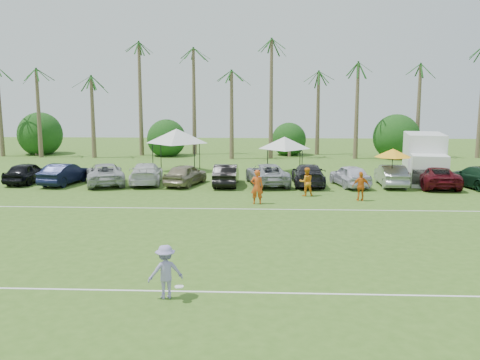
{
  "coord_description": "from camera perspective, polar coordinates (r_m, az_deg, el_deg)",
  "views": [
    {
      "loc": [
        3.68,
        -13.6,
        6.03
      ],
      "look_at": [
        2.37,
        13.74,
        1.6
      ],
      "focal_mm": 40.0,
      "sensor_mm": 36.0,
      "label": 1
    }
  ],
  "objects": [
    {
      "name": "parked_car_7",
      "position": [
        35.83,
        7.27,
        0.59
      ],
      "size": [
        2.07,
        4.95,
        1.43
      ],
      "primitive_type": "imported",
      "rotation": [
        0.0,
        0.0,
        3.15
      ],
      "color": "black",
      "rests_on": "ground"
    },
    {
      "name": "parked_car_9",
      "position": [
        36.61,
        15.8,
        0.49
      ],
      "size": [
        1.6,
        4.37,
        1.43
      ],
      "primitive_type": "imported",
      "rotation": [
        0.0,
        0.0,
        3.12
      ],
      "color": "gray",
      "rests_on": "ground"
    },
    {
      "name": "parked_car_6",
      "position": [
        35.73,
        2.91,
        0.62
      ],
      "size": [
        3.25,
        5.48,
        1.43
      ],
      "primitive_type": "imported",
      "rotation": [
        0.0,
        0.0,
        3.32
      ],
      "color": "#95989F",
      "rests_on": "ground"
    },
    {
      "name": "palm_tree_6",
      "position": [
        51.7,
        3.17,
        12.71
      ],
      "size": [
        2.4,
        2.4,
        10.9
      ],
      "color": "brown",
      "rests_on": "ground"
    },
    {
      "name": "parked_car_11",
      "position": [
        37.84,
        23.99,
        0.32
      ],
      "size": [
        3.18,
        5.27,
        1.43
      ],
      "primitive_type": "imported",
      "rotation": [
        0.0,
        0.0,
        3.4
      ],
      "color": "#14331F",
      "rests_on": "ground"
    },
    {
      "name": "frisbee_player",
      "position": [
        16.23,
        -7.95,
        -9.66
      ],
      "size": [
        1.19,
        0.94,
        1.62
      ],
      "rotation": [
        0.0,
        0.0,
        3.51
      ],
      "color": "#948AC4",
      "rests_on": "ground"
    },
    {
      "name": "parked_car_0",
      "position": [
        39.14,
        -21.74,
        0.73
      ],
      "size": [
        2.05,
        4.32,
        1.43
      ],
      "primitive_type": "imported",
      "rotation": [
        0.0,
        0.0,
        3.05
      ],
      "color": "black",
      "rests_on": "ground"
    },
    {
      "name": "parked_car_3",
      "position": [
        36.64,
        -9.96,
        0.71
      ],
      "size": [
        2.63,
        5.14,
        1.43
      ],
      "primitive_type": "imported",
      "rotation": [
        0.0,
        0.0,
        3.27
      ],
      "color": "silver",
      "rests_on": "ground"
    },
    {
      "name": "ground",
      "position": [
        15.32,
        -11.74,
        -14.18
      ],
      "size": [
        120.0,
        120.0,
        0.0
      ],
      "primitive_type": "plane",
      "color": "#3C621D",
      "rests_on": "ground"
    },
    {
      "name": "palm_tree_7",
      "position": [
        51.94,
        7.72,
        13.56
      ],
      "size": [
        2.4,
        2.4,
        11.9
      ],
      "color": "brown",
      "rests_on": "ground"
    },
    {
      "name": "market_umbrella",
      "position": [
        35.22,
        15.99,
        2.8
      ],
      "size": [
        2.33,
        2.33,
        2.59
      ],
      "color": "black",
      "rests_on": "ground"
    },
    {
      "name": "canopy_tent_left",
      "position": [
        41.8,
        -6.79,
        5.45
      ],
      "size": [
        4.83,
        4.83,
        3.91
      ],
      "color": "black",
      "rests_on": "ground"
    },
    {
      "name": "field_lines",
      "position": [
        22.72,
        -6.71,
        -6.24
      ],
      "size": [
        80.0,
        12.1,
        0.01
      ],
      "color": "white",
      "rests_on": "ground"
    },
    {
      "name": "sideline_player_c",
      "position": [
        31.07,
        12.78,
        -0.66
      ],
      "size": [
        0.99,
        0.45,
        1.67
      ],
      "primitive_type": "imported",
      "rotation": [
        0.0,
        0.0,
        3.18
      ],
      "color": "orange",
      "rests_on": "ground"
    },
    {
      "name": "bush_tree_1",
      "position": [
        53.65,
        -7.69,
        4.58
      ],
      "size": [
        4.0,
        4.0,
        4.0
      ],
      "color": "brown",
      "rests_on": "ground"
    },
    {
      "name": "palm_tree_4",
      "position": [
        52.19,
        -5.83,
        10.74
      ],
      "size": [
        2.4,
        2.4,
        8.9
      ],
      "color": "brown",
      "rests_on": "ground"
    },
    {
      "name": "palm_tree_1",
      "position": [
        55.64,
        -19.46,
        11.07
      ],
      "size": [
        2.4,
        2.4,
        9.9
      ],
      "color": "brown",
      "rests_on": "ground"
    },
    {
      "name": "bush_tree_3",
      "position": [
        54.19,
        15.92,
        4.36
      ],
      "size": [
        4.0,
        4.0,
        4.0
      ],
      "color": "brown",
      "rests_on": "ground"
    },
    {
      "name": "parked_car_5",
      "position": [
        35.45,
        -1.49,
        0.56
      ],
      "size": [
        1.55,
        4.35,
        1.43
      ],
      "primitive_type": "imported",
      "rotation": [
        0.0,
        0.0,
        3.15
      ],
      "color": "black",
      "rests_on": "ground"
    },
    {
      "name": "palm_tree_9",
      "position": [
        53.6,
        18.6,
        11.21
      ],
      "size": [
        2.4,
        2.4,
        9.9
      ],
      "color": "brown",
      "rests_on": "ground"
    },
    {
      "name": "parked_car_1",
      "position": [
        37.74,
        -18.22,
        0.63
      ],
      "size": [
        2.24,
        4.53,
        1.43
      ],
      "primitive_type": "imported",
      "rotation": [
        0.0,
        0.0,
        2.97
      ],
      "color": "black",
      "rests_on": "ground"
    },
    {
      "name": "palm_tree_10",
      "position": [
        55.19,
        23.75,
        11.74
      ],
      "size": [
        2.4,
        2.4,
        10.9
      ],
      "color": "brown",
      "rests_on": "ground"
    },
    {
      "name": "parked_car_4",
      "position": [
        35.77,
        -5.84,
        0.6
      ],
      "size": [
        2.77,
        4.49,
        1.43
      ],
      "primitive_type": "imported",
      "rotation": [
        0.0,
        0.0,
        2.86
      ],
      "color": "gray",
      "rests_on": "ground"
    },
    {
      "name": "bush_tree_2",
      "position": [
        52.82,
        5.26,
        4.56
      ],
      "size": [
        4.0,
        4.0,
        4.0
      ],
      "color": "brown",
      "rests_on": "ground"
    },
    {
      "name": "canopy_tent_right",
      "position": [
        41.11,
        4.77,
        4.61
      ],
      "size": [
        4.0,
        4.0,
        3.24
      ],
      "color": "black",
      "rests_on": "ground"
    },
    {
      "name": "sideline_player_a",
      "position": [
        29.46,
        1.83,
        -0.74
      ],
      "size": [
        0.71,
        0.48,
        1.9
      ],
      "primitive_type": "imported",
      "rotation": [
        0.0,
        0.0,
        3.18
      ],
      "color": "#DA4E18",
      "rests_on": "ground"
    },
    {
      "name": "palm_tree_0",
      "position": [
        57.65,
        -24.09,
        9.85
      ],
      "size": [
        2.4,
        2.4,
        8.9
      ],
      "color": "brown",
      "rests_on": "ground"
    },
    {
      "name": "palm_tree_2",
      "position": [
        54.02,
        -14.48,
        12.29
      ],
      "size": [
        2.4,
        2.4,
        10.9
      ],
      "color": "brown",
      "rests_on": "ground"
    },
    {
      "name": "sideline_player_b",
      "position": [
        31.99,
        7.08,
        -0.19
      ],
      "size": [
        0.93,
        0.78,
        1.7
      ],
      "primitive_type": "imported",
      "rotation": [
        0.0,
        0.0,
        3.32
      ],
      "color": "orange",
      "rests_on": "ground"
    },
    {
      "name": "parked_car_8",
      "position": [
        35.85,
        11.65,
        0.47
      ],
      "size": [
        2.56,
        4.46,
        1.43
      ],
      "primitive_type": "imported",
      "rotation": [
        0.0,
        0.0,
        3.36
      ],
      "color": "silver",
      "rests_on": "ground"
    },
    {
      "name": "parked_car_2",
      "position": [
        36.98,
        -14.2,
        0.65
      ],
      "size": [
        3.89,
        5.63,
        1.43
      ],
      "primitive_type": "imported",
      "rotation": [
        0.0,
        0.0,
        3.47
      ],
      "color": "#A7A8AB",
      "rests_on": "ground"
    },
    {
      "name": "palm_tree_8",
      "position": [
        52.46,
        13.2,
        10.54
      ],
      "size": [
        2.4,
        2.4,
        8.9
      ],
      "color": "brown",
      "rests_on": "ground"
    },
    {
      "name": "palm_tree_3",
      "position": [
        53.06,
        -10.27,
        13.41
      ],
      "size": [
        2.4,
        2.4,
        11.9
      ],
      "color": "brown",
      "rests_on": "ground"
    },
    {
      "name": "palm_tree_5",
      "position": [
        51.78,
        -1.37,
        11.76
      ],
      "size": [
        2.4,
        2.4,
        9.9
      ],
      "color": "brown",
      "rests_on": "ground"
    },
    {
      "name": "parked_car_10",
      "position": [
        37.16,
        19.95,
        0.41
      ],
      "size": [
        2.43,
        5.17,
        1.43
      ],
      "primitive_type": "imported",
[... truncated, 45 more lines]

